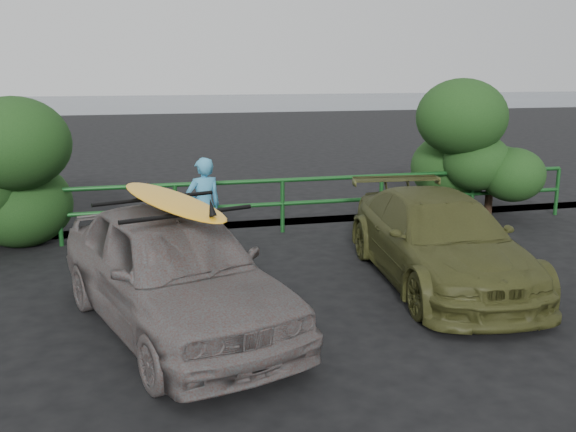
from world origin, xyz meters
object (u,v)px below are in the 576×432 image
at_px(guardrail, 230,208).
at_px(olive_vehicle, 439,240).
at_px(man, 204,207).
at_px(surfboard, 170,200).
at_px(sedan, 173,269).

bearing_deg(guardrail, olive_vehicle, -54.14).
xyz_separation_m(guardrail, olive_vehicle, (2.47, -3.42, 0.11)).
bearing_deg(man, surfboard, 62.08).
xyz_separation_m(sedan, man, (0.75, 3.07, 0.08)).
distance_m(guardrail, surfboard, 4.55).
xyz_separation_m(sedan, olive_vehicle, (3.84, 0.79, -0.10)).
height_order(man, surfboard, man).
distance_m(guardrail, olive_vehicle, 4.22).
relative_size(olive_vehicle, surfboard, 1.61).
height_order(sedan, man, man).
height_order(sedan, olive_vehicle, sedan).
bearing_deg(sedan, man, 58.97).
bearing_deg(guardrail, man, -118.54).
bearing_deg(surfboard, olive_vehicle, -5.73).
xyz_separation_m(olive_vehicle, surfboard, (-3.84, -0.79, 0.93)).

